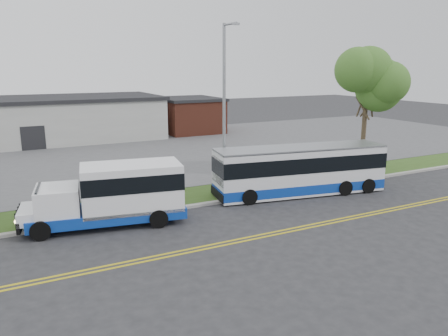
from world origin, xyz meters
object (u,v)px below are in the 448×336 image
streetlight_near (225,104)px  shuttle_bus (116,193)px  tree_east (367,83)px  pedestrian (95,192)px  transit_bus (300,170)px

streetlight_near → shuttle_bus: 8.14m
tree_east → streetlight_near: 11.05m
streetlight_near → pedestrian: size_ratio=5.37×
tree_east → transit_bus: (-7.16, -2.40, -4.79)m
pedestrian → shuttle_bus: bearing=86.5°
shuttle_bus → transit_bus: size_ratio=0.75×
streetlight_near → pedestrian: bearing=178.2°
tree_east → streetlight_near: (-11.00, -0.27, -0.97)m
shuttle_bus → transit_bus: (10.72, 0.12, -0.11)m
streetlight_near → transit_bus: (3.84, -2.13, -3.81)m
transit_bus → pedestrian: (-11.23, 2.36, -0.43)m
pedestrian → transit_bus: bearing=153.1°
streetlight_near → transit_bus: 5.81m
shuttle_bus → streetlight_near: bearing=27.7°
tree_east → pedestrian: tree_east is taller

